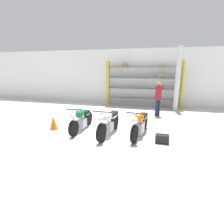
{
  "coord_description": "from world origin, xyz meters",
  "views": [
    {
      "loc": [
        1.73,
        -6.16,
        2.41
      ],
      "look_at": [
        0.0,
        0.4,
        0.7
      ],
      "focal_mm": 28.0,
      "sensor_mm": 36.0,
      "label": 1
    }
  ],
  "objects": [
    {
      "name": "motorcycle_orange",
      "position": [
        1.17,
        -0.09,
        0.46
      ],
      "size": [
        0.64,
        2.0,
        1.01
      ],
      "rotation": [
        0.0,
        0.0,
        -1.73
      ],
      "color": "black",
      "rests_on": "ground_plane"
    },
    {
      "name": "support_pillar",
      "position": [
        2.78,
        4.48,
        1.8
      ],
      "size": [
        0.28,
        0.28,
        3.6
      ],
      "color": "silver",
      "rests_on": "ground_plane"
    },
    {
      "name": "motorcycle_green",
      "position": [
        -1.14,
        -0.06,
        0.44
      ],
      "size": [
        0.61,
        1.94,
        1.0
      ],
      "rotation": [
        0.0,
        0.0,
        -1.58
      ],
      "color": "black",
      "rests_on": "ground_plane"
    },
    {
      "name": "toolbox",
      "position": [
        1.96,
        -0.54,
        0.14
      ],
      "size": [
        0.44,
        0.26,
        0.28
      ],
      "color": "black",
      "rests_on": "ground_plane"
    },
    {
      "name": "back_wall",
      "position": [
        0.0,
        5.42,
        1.8
      ],
      "size": [
        30.0,
        0.08,
        3.6
      ],
      "color": "white",
      "rests_on": "ground_plane"
    },
    {
      "name": "shelving_rack",
      "position": [
        0.87,
        5.07,
        1.51
      ],
      "size": [
        4.7,
        0.63,
        2.85
      ],
      "color": "gold",
      "rests_on": "ground_plane"
    },
    {
      "name": "traffic_cone",
      "position": [
        -2.25,
        -0.3,
        0.28
      ],
      "size": [
        0.32,
        0.32,
        0.55
      ],
      "color": "orange",
      "rests_on": "ground_plane"
    },
    {
      "name": "ground_plane",
      "position": [
        0.0,
        0.0,
        0.0
      ],
      "size": [
        30.0,
        30.0,
        0.0
      ],
      "primitive_type": "plane",
      "color": "silver"
    },
    {
      "name": "person_browsing",
      "position": [
        1.76,
        2.93,
        1.04
      ],
      "size": [
        0.45,
        0.45,
        1.76
      ],
      "rotation": [
        0.0,
        0.0,
        2.45
      ],
      "color": "#1E2338",
      "rests_on": "ground_plane"
    },
    {
      "name": "motorcycle_white",
      "position": [
        0.05,
        -0.3,
        0.49
      ],
      "size": [
        0.71,
        2.01,
        1.04
      ],
      "rotation": [
        0.0,
        0.0,
        -1.66
      ],
      "color": "black",
      "rests_on": "ground_plane"
    }
  ]
}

